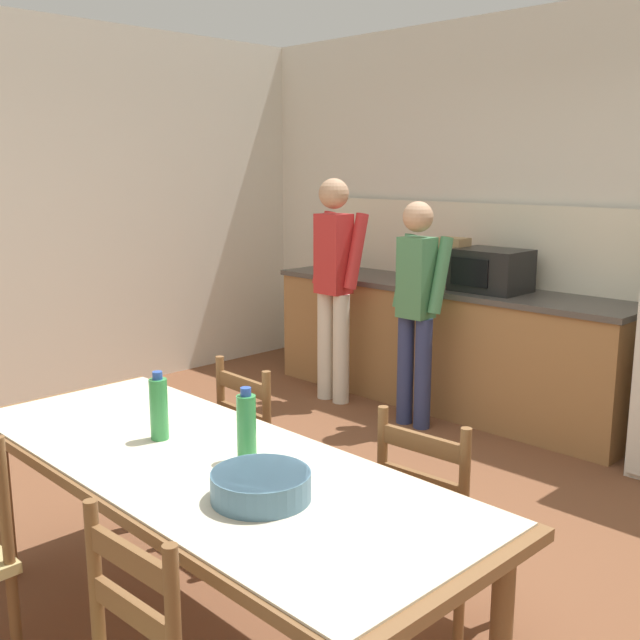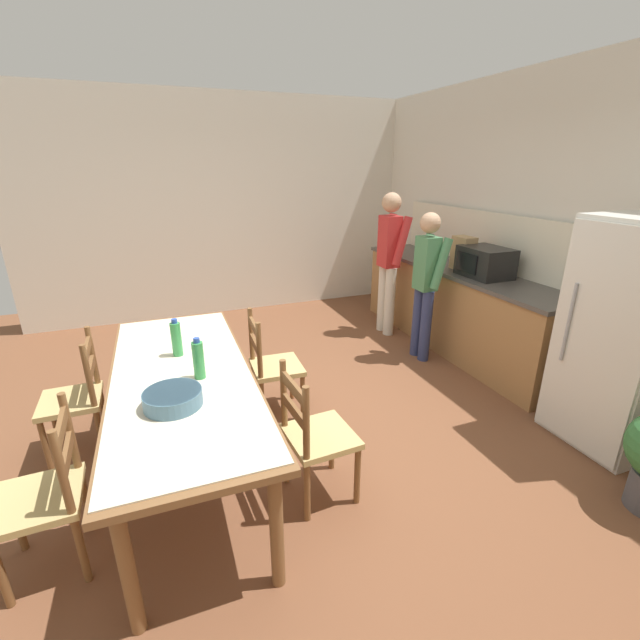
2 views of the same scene
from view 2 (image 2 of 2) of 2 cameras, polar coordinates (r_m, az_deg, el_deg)
name	(u,v)px [view 2 (image 2 of 2)]	position (r m, az deg, el deg)	size (l,w,h in m)	color
ground_plane	(300,429)	(3.59, -2.62, -14.32)	(8.32, 8.32, 0.00)	brown
wall_back	(575,231)	(4.59, 30.87, 10.12)	(6.52, 0.12, 2.90)	silver
wall_left	(221,208)	(6.17, -13.00, 14.29)	(0.12, 5.20, 2.90)	silver
kitchen_counter	(455,307)	(5.17, 17.58, 1.63)	(2.98, 0.66, 0.93)	#9E7042
counter_splashback	(486,239)	(5.20, 21.21, 9.99)	(2.94, 0.03, 0.60)	#EFE8CB
refrigerator	(628,337)	(3.81, 35.87, -1.85)	(0.70, 0.73, 1.70)	silver
microwave	(485,262)	(4.71, 21.15, 7.21)	(0.50, 0.39, 0.30)	black
paper_bag	(463,253)	(4.95, 18.54, 8.44)	(0.24, 0.16, 0.36)	tan
dining_table	(182,383)	(2.95, -17.86, -7.96)	(2.30, 0.89, 0.76)	brown
bottle_near_centre	(176,339)	(3.13, -18.60, -2.37)	(0.07, 0.07, 0.27)	green
bottle_off_centre	(199,360)	(2.76, -15.89, -5.10)	(0.07, 0.07, 0.27)	green
serving_bowl	(173,397)	(2.53, -19.03, -9.74)	(0.32, 0.32, 0.09)	slate
chair_side_far_left	(272,366)	(3.60, -6.38, -6.15)	(0.44, 0.42, 0.91)	brown
chair_side_near_left	(76,398)	(3.59, -29.74, -9.03)	(0.43, 0.41, 0.91)	brown
chair_side_near_right	(46,496)	(2.73, -32.70, -19.15)	(0.44, 0.42, 0.91)	brown
chair_side_far_right	(315,436)	(2.75, -0.69, -15.21)	(0.44, 0.42, 0.91)	brown
person_at_sink	(389,257)	(5.28, 9.22, 8.29)	(0.43, 0.30, 1.72)	silver
person_at_counter	(426,280)	(4.63, 13.96, 5.24)	(0.40, 0.27, 1.58)	navy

